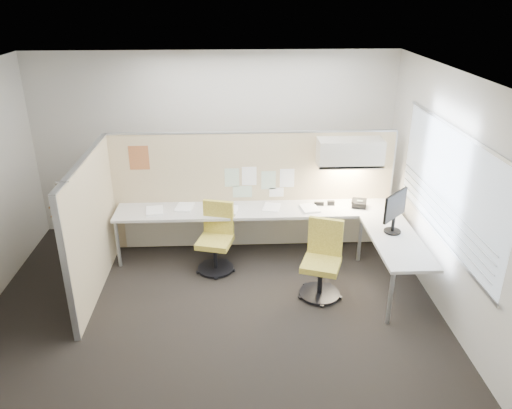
{
  "coord_description": "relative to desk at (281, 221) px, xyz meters",
  "views": [
    {
      "loc": [
        0.28,
        -5.18,
        3.63
      ],
      "look_at": [
        0.56,
        0.8,
        1.01
      ],
      "focal_mm": 35.0,
      "sensor_mm": 36.0,
      "label": 1
    }
  ],
  "objects": [
    {
      "name": "phone",
      "position": [
        1.13,
        0.15,
        0.18
      ],
      "size": [
        0.25,
        0.24,
        0.12
      ],
      "rotation": [
        0.0,
        0.0,
        -0.29
      ],
      "color": "black",
      "rests_on": "desk"
    },
    {
      "name": "floor",
      "position": [
        -0.93,
        -1.13,
        -0.61
      ],
      "size": [
        5.5,
        4.5,
        0.01
      ],
      "primitive_type": "cube",
      "color": "black",
      "rests_on": "ground"
    },
    {
      "name": "chair_left",
      "position": [
        -0.91,
        -0.22,
        -0.16
      ],
      "size": [
        0.54,
        0.56,
        0.95
      ],
      "rotation": [
        0.0,
        0.0,
        -0.27
      ],
      "color": "black",
      "rests_on": "floor"
    },
    {
      "name": "desk",
      "position": [
        0.0,
        0.0,
        0.0
      ],
      "size": [
        4.0,
        2.07,
        0.73
      ],
      "color": "beige",
      "rests_on": "floor"
    },
    {
      "name": "task_light_strip",
      "position": [
        0.97,
        0.26,
        0.7
      ],
      "size": [
        0.6,
        0.06,
        0.02
      ],
      "primitive_type": "cube",
      "color": "#FFEABF",
      "rests_on": "overhead_bin"
    },
    {
      "name": "paper_stack_2",
      "position": [
        -0.73,
        0.06,
        0.15
      ],
      "size": [
        0.27,
        0.33,
        0.04
      ],
      "primitive_type": "cube",
      "rotation": [
        0.0,
        0.0,
        -0.13
      ],
      "color": "white",
      "rests_on": "desk"
    },
    {
      "name": "window_pane",
      "position": [
        1.79,
        -1.13,
        0.95
      ],
      "size": [
        0.01,
        2.8,
        1.3
      ],
      "primitive_type": "cube",
      "color": "#A4B2BF",
      "rests_on": "wall_right"
    },
    {
      "name": "monitor",
      "position": [
        1.37,
        -0.67,
        0.45
      ],
      "size": [
        0.39,
        0.4,
        0.55
      ],
      "rotation": [
        0.0,
        0.0,
        0.8
      ],
      "color": "black",
      "rests_on": "desk"
    },
    {
      "name": "wall_front",
      "position": [
        -0.93,
        -3.38,
        0.8
      ],
      "size": [
        5.5,
        0.02,
        2.8
      ],
      "primitive_type": "cube",
      "color": "beige",
      "rests_on": "ground"
    },
    {
      "name": "partition_back",
      "position": [
        -0.38,
        0.47,
        0.27
      ],
      "size": [
        4.1,
        0.06,
        1.75
      ],
      "primitive_type": "cube",
      "color": "#C7B68A",
      "rests_on": "floor"
    },
    {
      "name": "paper_stack_3",
      "position": [
        -0.12,
        0.18,
        0.13
      ],
      "size": [
        0.29,
        0.34,
        0.01
      ],
      "primitive_type": "cube",
      "rotation": [
        0.0,
        0.0,
        -0.23
      ],
      "color": "white",
      "rests_on": "desk"
    },
    {
      "name": "coat_hook",
      "position": [
        -2.51,
        -1.41,
        0.81
      ],
      "size": [
        0.18,
        0.46,
        1.37
      ],
      "color": "silver",
      "rests_on": "partition_left"
    },
    {
      "name": "paper_stack_4",
      "position": [
        0.41,
        0.1,
        0.14
      ],
      "size": [
        0.28,
        0.33,
        0.03
      ],
      "primitive_type": "cube",
      "rotation": [
        0.0,
        0.0,
        0.17
      ],
      "color": "white",
      "rests_on": "desk"
    },
    {
      "name": "wall_right",
      "position": [
        1.82,
        -1.13,
        0.8
      ],
      "size": [
        0.02,
        4.5,
        2.8
      ],
      "primitive_type": "cube",
      "color": "beige",
      "rests_on": "ground"
    },
    {
      "name": "wall_back",
      "position": [
        -0.93,
        1.12,
        0.8
      ],
      "size": [
        5.5,
        0.02,
        2.8
      ],
      "primitive_type": "cube",
      "color": "beige",
      "rests_on": "ground"
    },
    {
      "name": "tape_dispenser",
      "position": [
        0.74,
        0.23,
        0.16
      ],
      "size": [
        0.1,
        0.06,
        0.06
      ],
      "primitive_type": "cube",
      "rotation": [
        0.0,
        0.0,
        -0.0
      ],
      "color": "black",
      "rests_on": "desk"
    },
    {
      "name": "pinned_papers",
      "position": [
        -0.3,
        0.44,
        0.43
      ],
      "size": [
        1.01,
        0.0,
        0.47
      ],
      "color": "#8CBF8C",
      "rests_on": "partition_back"
    },
    {
      "name": "chair_right",
      "position": [
        0.44,
        -0.91,
        -0.15
      ],
      "size": [
        0.59,
        0.6,
        0.98
      ],
      "rotation": [
        0.0,
        0.0,
        -0.35
      ],
      "color": "black",
      "rests_on": "floor"
    },
    {
      "name": "ceiling",
      "position": [
        -0.93,
        -1.13,
        2.2
      ],
      "size": [
        5.5,
        4.5,
        0.01
      ],
      "primitive_type": "cube",
      "color": "white",
      "rests_on": "wall_back"
    },
    {
      "name": "poster",
      "position": [
        -1.98,
        0.44,
        0.82
      ],
      "size": [
        0.28,
        0.0,
        0.35
      ],
      "primitive_type": "cube",
      "color": "orange",
      "rests_on": "partition_back"
    },
    {
      "name": "overhead_bin",
      "position": [
        0.97,
        0.26,
        0.91
      ],
      "size": [
        0.9,
        0.36,
        0.38
      ],
      "primitive_type": "cube",
      "color": "beige",
      "rests_on": "partition_back"
    },
    {
      "name": "stapler",
      "position": [
        0.57,
        0.23,
        0.15
      ],
      "size": [
        0.14,
        0.06,
        0.05
      ],
      "primitive_type": "cube",
      "rotation": [
        0.0,
        0.0,
        -0.11
      ],
      "color": "black",
      "rests_on": "desk"
    },
    {
      "name": "partition_left",
      "position": [
        -2.43,
        -0.63,
        0.27
      ],
      "size": [
        0.06,
        2.2,
        1.75
      ],
      "primitive_type": "cube",
      "color": "#C7B68A",
      "rests_on": "floor"
    },
    {
      "name": "paper_stack_0",
      "position": [
        -1.77,
        0.11,
        0.14
      ],
      "size": [
        0.27,
        0.33,
        0.03
      ],
      "primitive_type": "cube",
      "rotation": [
        0.0,
        0.0,
        0.14
      ],
      "color": "white",
      "rests_on": "desk"
    },
    {
      "name": "paper_stack_1",
      "position": [
        -1.36,
        0.22,
        0.14
      ],
      "size": [
        0.27,
        0.33,
        0.02
      ],
      "primitive_type": "cube",
      "rotation": [
        0.0,
        0.0,
        -0.15
      ],
      "color": "white",
      "rests_on": "desk"
    }
  ]
}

